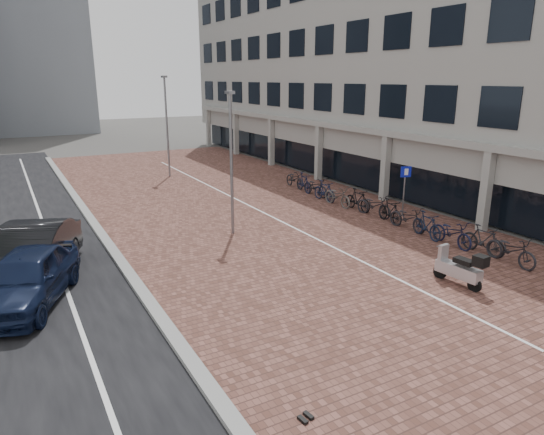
{
  "coord_description": "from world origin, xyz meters",
  "views": [
    {
      "loc": [
        -8.13,
        -8.68,
        6.11
      ],
      "look_at": [
        0.0,
        6.0,
        1.3
      ],
      "focal_mm": 32.26,
      "sensor_mm": 36.0,
      "label": 1
    }
  ],
  "objects_px": {
    "car_dark": "(30,254)",
    "parking_sign": "(405,183)",
    "scooter_front": "(459,267)",
    "car_navy": "(27,278)"
  },
  "relations": [
    {
      "from": "scooter_front",
      "to": "car_dark",
      "type": "bearing_deg",
      "value": 143.96
    },
    {
      "from": "car_dark",
      "to": "parking_sign",
      "type": "height_order",
      "value": "parking_sign"
    },
    {
      "from": "car_dark",
      "to": "parking_sign",
      "type": "relative_size",
      "value": 2.25
    },
    {
      "from": "car_navy",
      "to": "parking_sign",
      "type": "distance_m",
      "value": 15.61
    },
    {
      "from": "car_navy",
      "to": "parking_sign",
      "type": "height_order",
      "value": "parking_sign"
    },
    {
      "from": "car_dark",
      "to": "car_navy",
      "type": "bearing_deg",
      "value": -74.95
    },
    {
      "from": "car_navy",
      "to": "car_dark",
      "type": "distance_m",
      "value": 1.77
    },
    {
      "from": "scooter_front",
      "to": "parking_sign",
      "type": "xyz_separation_m",
      "value": [
        4.0,
        6.58,
        0.96
      ]
    },
    {
      "from": "car_dark",
      "to": "parking_sign",
      "type": "bearing_deg",
      "value": 21.41
    },
    {
      "from": "parking_sign",
      "to": "scooter_front",
      "type": "bearing_deg",
      "value": -101.89
    }
  ]
}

